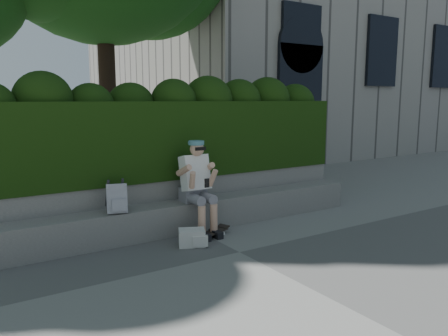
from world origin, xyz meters
TOP-DOWN VIEW (x-y plane):
  - ground at (0.00, 0.00)m, footprint 80.00×80.00m
  - bench_ledge at (0.00, 1.25)m, footprint 6.00×0.45m
  - planter_wall at (0.00, 1.73)m, footprint 6.00×0.50m
  - hedge at (0.00, 1.95)m, footprint 6.00×1.00m
  - person at (-0.03, 1.07)m, footprint 0.40×0.76m
  - skateboard at (-0.04, 0.71)m, footprint 0.74×0.44m
  - backpack_plaid at (-1.23, 1.15)m, footprint 0.30×0.22m
  - backpack_ground at (-0.40, 0.57)m, footprint 0.42×0.37m

SIDE VIEW (x-z plane):
  - ground at x=0.00m, z-range 0.00..0.00m
  - skateboard at x=-0.04m, z-range 0.02..0.10m
  - backpack_ground at x=-0.40m, z-range 0.00..0.23m
  - bench_ledge at x=0.00m, z-range 0.00..0.45m
  - planter_wall at x=0.00m, z-range 0.00..0.75m
  - backpack_plaid at x=-1.23m, z-range 0.45..0.85m
  - person at x=-0.03m, z-range 0.06..1.44m
  - hedge at x=0.00m, z-range 0.75..1.95m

